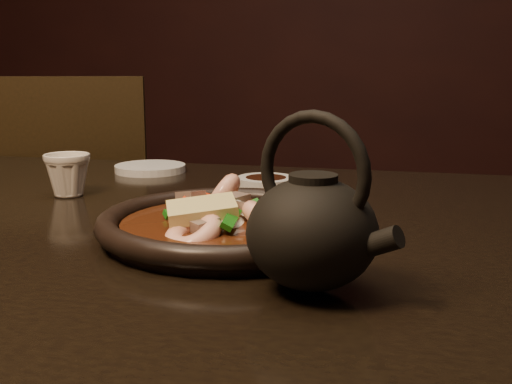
% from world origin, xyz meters
% --- Properties ---
extents(table, '(1.60, 0.90, 0.75)m').
position_xyz_m(table, '(0.00, 0.00, 0.67)').
color(table, black).
rests_on(table, floor).
extents(chair, '(0.55, 0.55, 0.92)m').
position_xyz_m(chair, '(-0.30, 0.62, 0.50)').
color(chair, black).
rests_on(chair, floor).
extents(plate, '(0.31, 0.31, 0.03)m').
position_xyz_m(plate, '(0.32, -0.07, 0.77)').
color(plate, black).
rests_on(plate, table).
extents(stirfry, '(0.20, 0.19, 0.07)m').
position_xyz_m(stirfry, '(0.32, -0.08, 0.77)').
color(stirfry, '#3A190A').
rests_on(stirfry, plate).
extents(soy_dish, '(0.10, 0.10, 0.01)m').
position_xyz_m(soy_dish, '(0.29, 0.26, 0.76)').
color(soy_dish, white).
rests_on(soy_dish, table).
extents(saucer_right, '(0.13, 0.13, 0.01)m').
position_xyz_m(saucer_right, '(0.05, 0.34, 0.76)').
color(saucer_right, white).
rests_on(saucer_right, table).
extents(tea_cup, '(0.08, 0.08, 0.07)m').
position_xyz_m(tea_cup, '(0.01, 0.10, 0.79)').
color(tea_cup, beige).
rests_on(tea_cup, table).
extents(teapot, '(0.14, 0.12, 0.16)m').
position_xyz_m(teapot, '(0.44, -0.23, 0.81)').
color(teapot, black).
rests_on(teapot, table).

